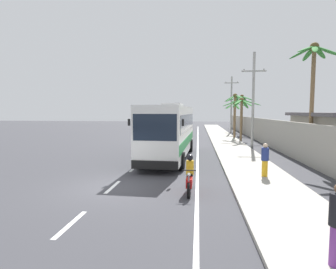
{
  "coord_description": "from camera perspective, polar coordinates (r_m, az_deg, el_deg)",
  "views": [
    {
      "loc": [
        3.74,
        -11.37,
        3.34
      ],
      "look_at": [
        1.6,
        7.75,
        1.7
      ],
      "focal_mm": 28.86,
      "sensor_mm": 36.0,
      "label": 1
    }
  ],
  "objects": [
    {
      "name": "utility_pole_far",
      "position": [
        42.99,
        13.22,
        6.36
      ],
      "size": [
        2.19,
        0.24,
        8.68
      ],
      "color": "#9E9E99",
      "rests_on": "ground"
    },
    {
      "name": "ground_plane",
      "position": [
        12.42,
        -11.62,
        -10.82
      ],
      "size": [
        160.0,
        160.0,
        0.0
      ],
      "primitive_type": "plane",
      "color": "#3A3A3F"
    },
    {
      "name": "palm_fourth",
      "position": [
        34.32,
        14.0,
        5.91
      ],
      "size": [
        2.94,
        2.94,
        5.55
      ],
      "color": "brown",
      "rests_on": "ground"
    },
    {
      "name": "lane_markings",
      "position": [
        26.27,
        3.29,
        -2.43
      ],
      "size": [
        3.88,
        71.0,
        0.01
      ],
      "color": "white",
      "rests_on": "ground"
    },
    {
      "name": "pedestrian_midwalk",
      "position": [
        14.18,
        19.8,
        -4.91
      ],
      "size": [
        0.36,
        0.36,
        1.65
      ],
      "rotation": [
        0.0,
        0.0,
        6.27
      ],
      "color": "gold",
      "rests_on": "sidewalk_kerb"
    },
    {
      "name": "sidewalk_kerb",
      "position": [
        21.83,
        14.39,
        -3.9
      ],
      "size": [
        3.2,
        90.0,
        0.14
      ],
      "primitive_type": "cube",
      "color": "#A8A399",
      "rests_on": "ground"
    },
    {
      "name": "palm_second",
      "position": [
        20.05,
        28.35,
        11.24
      ],
      "size": [
        2.99,
        3.03,
        7.73
      ],
      "color": "brown",
      "rests_on": "ground"
    },
    {
      "name": "boundary_wall",
      "position": [
        26.35,
        21.44,
        0.09
      ],
      "size": [
        0.24,
        60.0,
        2.6
      ],
      "primitive_type": "cube",
      "color": "#9E998E",
      "rests_on": "ground"
    },
    {
      "name": "coach_bus_far_lane",
      "position": [
        53.58,
        0.68,
        3.3
      ],
      "size": [
        3.2,
        11.49,
        3.6
      ],
      "color": "#2366A8",
      "rests_on": "ground"
    },
    {
      "name": "palm_third",
      "position": [
        44.94,
        13.9,
        4.79
      ],
      "size": [
        3.63,
        3.54,
        4.95
      ],
      "color": "brown",
      "rests_on": "ground"
    },
    {
      "name": "motorcycle_beside_bus",
      "position": [
        11.29,
        4.6,
        -8.97
      ],
      "size": [
        0.56,
        1.96,
        1.56
      ],
      "color": "black",
      "rests_on": "ground"
    },
    {
      "name": "palm_nearest",
      "position": [
        31.34,
        15.28,
        5.52
      ],
      "size": [
        4.24,
        3.99,
        4.89
      ],
      "color": "brown",
      "rests_on": "ground"
    },
    {
      "name": "palm_farthest",
      "position": [
        40.82,
        15.3,
        5.79
      ],
      "size": [
        3.86,
        3.89,
        5.8
      ],
      "color": "brown",
      "rests_on": "ground"
    },
    {
      "name": "coach_bus_foreground",
      "position": [
        19.29,
        0.49,
        1.06
      ],
      "size": [
        3.26,
        11.26,
        3.96
      ],
      "color": "white",
      "rests_on": "ground"
    },
    {
      "name": "utility_pole_mid",
      "position": [
        26.27,
        17.55,
        7.26
      ],
      "size": [
        2.22,
        0.24,
        8.74
      ],
      "color": "#9E9E99",
      "rests_on": "ground"
    }
  ]
}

